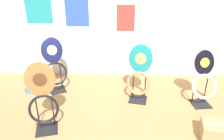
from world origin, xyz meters
The scene contains 7 objects.
wall_back centered at (0.00, 2.30, 1.30)m, with size 8.00×0.07×2.60m.
toilet_seat_display_jazz_black centered at (1.21, 1.23, 0.40)m, with size 0.41×0.34×0.86m.
toilet_seat_display_navy_moon centered at (-1.17, 1.62, 0.45)m, with size 0.48×0.46×0.92m.
toilet_seat_display_teal_sax centered at (0.25, 1.34, 0.43)m, with size 0.42×0.34×0.91m.
toilet_seat_display_woodgrain centered at (-1.02, 0.55, 0.45)m, with size 0.39×0.34×0.95m.
paint_can centered at (-1.61, 1.52, 0.07)m, with size 0.16×0.16×0.13m.
storage_box centered at (1.18, 0.41, 0.11)m, with size 0.51×0.40×0.23m.
Camera 1 is at (-0.10, -1.75, 1.91)m, focal length 35.00 mm.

